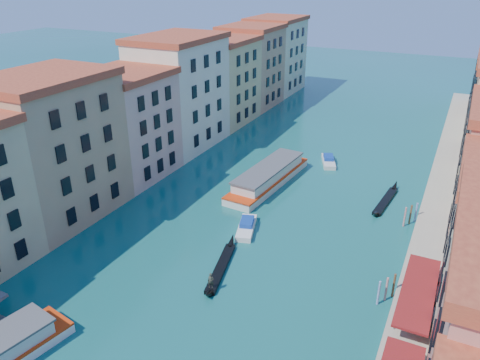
{
  "coord_description": "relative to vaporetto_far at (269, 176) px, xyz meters",
  "views": [
    {
      "loc": [
        22.77,
        -2.58,
        32.47
      ],
      "look_at": [
        -3.42,
        50.96,
        5.02
      ],
      "focal_mm": 35.0,
      "sensor_mm": 36.0,
      "label": 1
    }
  ],
  "objects": [
    {
      "name": "motorboat_far",
      "position": [
        6.29,
        12.82,
        -0.87
      ],
      "size": [
        4.23,
        6.7,
        1.33
      ],
      "rotation": [
        0.0,
        0.0,
        0.38
      ],
      "color": "silver",
      "rests_on": "ground"
    },
    {
      "name": "gondola_fore",
      "position": [
        4.2,
        -24.25,
        -0.96
      ],
      "size": [
        3.87,
        12.69,
        2.56
      ],
      "rotation": [
        0.0,
        0.0,
        0.23
      ],
      "color": "black",
      "rests_on": "ground"
    },
    {
      "name": "vaporetto_far",
      "position": [
        0.0,
        0.0,
        0.0
      ],
      "size": [
        6.48,
        21.04,
        3.08
      ],
      "rotation": [
        0.0,
        0.0,
        -0.09
      ],
      "color": "silver",
      "rests_on": "ground"
    },
    {
      "name": "quay",
      "position": [
        25.4,
        3.54,
        -0.89
      ],
      "size": [
        4.0,
        140.0,
        1.0
      ],
      "primitive_type": "cube",
      "color": "#ABA08A",
      "rests_on": "ground"
    },
    {
      "name": "left_bank_palazzos",
      "position": [
        -22.6,
        3.22,
        8.32
      ],
      "size": [
        12.8,
        128.4,
        21.0
      ],
      "color": "beige",
      "rests_on": "ground"
    },
    {
      "name": "gondola_far",
      "position": [
        18.4,
        1.89,
        -1.02
      ],
      "size": [
        2.15,
        12.8,
        1.81
      ],
      "rotation": [
        0.0,
        0.0,
        -0.09
      ],
      "color": "black",
      "rests_on": "ground"
    },
    {
      "name": "motorboat_mid",
      "position": [
        3.03,
        -14.74,
        -0.86
      ],
      "size": [
        3.83,
        6.79,
        1.34
      ],
      "rotation": [
        0.0,
        0.0,
        0.3
      ],
      "color": "silver",
      "rests_on": "ground"
    }
  ]
}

